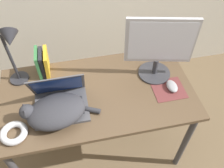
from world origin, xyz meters
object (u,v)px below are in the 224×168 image
at_px(cable_coil, 14,133).
at_px(cat, 55,111).
at_px(computer_mouse, 172,86).
at_px(laptop, 61,101).
at_px(book_row, 43,63).
at_px(external_monitor, 159,47).
at_px(desk_lamp, 11,48).

bearing_deg(cable_coil, cat, 16.19).
bearing_deg(computer_mouse, laptop, 179.30).
bearing_deg(book_row, cable_coil, -111.37).
bearing_deg(external_monitor, computer_mouse, -65.36).
relative_size(external_monitor, book_row, 2.40).
bearing_deg(external_monitor, laptop, -167.55).
bearing_deg(laptop, cat, -112.93).
bearing_deg(desk_lamp, computer_mouse, -15.39).
bearing_deg(laptop, external_monitor, 12.45).
bearing_deg(cat, cable_coil, -163.81).
bearing_deg(computer_mouse, book_row, 158.32).
xyz_separation_m(book_row, cable_coil, (-0.19, -0.48, -0.07)).
height_order(cat, external_monitor, external_monitor).
bearing_deg(cat, external_monitor, 18.30).
height_order(external_monitor, computer_mouse, external_monitor).
distance_m(cat, book_row, 0.42).
bearing_deg(desk_lamp, external_monitor, -7.07).
relative_size(cat, desk_lamp, 1.06).
relative_size(cat, book_row, 2.49).
bearing_deg(cable_coil, external_monitor, 17.76).
xyz_separation_m(computer_mouse, desk_lamp, (-0.99, 0.27, 0.28)).
height_order(external_monitor, desk_lamp, external_monitor).
distance_m(laptop, desk_lamp, 0.44).
bearing_deg(desk_lamp, laptop, -47.67).
relative_size(desk_lamp, cable_coil, 2.82).
bearing_deg(desk_lamp, cat, -59.84).
bearing_deg(cat, desk_lamp, 120.16).
relative_size(cat, computer_mouse, 4.35).
xyz_separation_m(laptop, external_monitor, (0.67, 0.15, 0.20)).
bearing_deg(laptop, computer_mouse, -0.70).
height_order(desk_lamp, cable_coil, desk_lamp).
height_order(computer_mouse, cable_coil, same).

